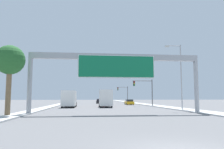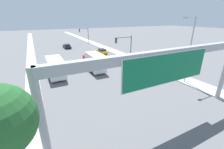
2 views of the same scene
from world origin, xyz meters
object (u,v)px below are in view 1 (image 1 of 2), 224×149
(traffic_light_near_intersection, at_px, (146,88))
(traffic_light_mid_block, at_px, (124,92))
(sign_gantry, at_px, (116,66))
(truck_box_secondary, at_px, (105,98))
(truck_box_primary, at_px, (69,99))
(car_mid_center, at_px, (99,101))
(car_mid_right, at_px, (129,102))
(street_lamp_right, at_px, (179,72))
(palm_tree_foreground, at_px, (10,61))

(traffic_light_near_intersection, distance_m, traffic_light_mid_block, 30.00)
(traffic_light_near_intersection, xyz_separation_m, traffic_light_mid_block, (0.19, 30.00, -0.06))
(traffic_light_mid_block, bearing_deg, sign_gantry, -100.19)
(truck_box_secondary, bearing_deg, truck_box_primary, 175.11)
(truck_box_primary, distance_m, truck_box_secondary, 7.03)
(car_mid_center, distance_m, traffic_light_mid_block, 12.42)
(traffic_light_near_intersection, bearing_deg, car_mid_center, 111.78)
(car_mid_right, relative_size, street_lamp_right, 0.44)
(car_mid_right, relative_size, traffic_light_mid_block, 0.75)
(sign_gantry, relative_size, traffic_light_near_intersection, 3.58)
(traffic_light_near_intersection, height_order, traffic_light_mid_block, traffic_light_near_intersection)
(palm_tree_foreground, bearing_deg, traffic_light_near_intersection, 47.99)
(truck_box_primary, relative_size, traffic_light_mid_block, 1.45)
(palm_tree_foreground, bearing_deg, truck_box_primary, 77.75)
(truck_box_primary, height_order, palm_tree_foreground, palm_tree_foreground)
(car_mid_right, xyz_separation_m, street_lamp_right, (3.08, -24.24, 5.00))
(traffic_light_near_intersection, bearing_deg, truck_box_primary, -171.95)
(street_lamp_right, bearing_deg, traffic_light_mid_block, 91.38)
(palm_tree_foreground, xyz_separation_m, street_lamp_right, (21.47, 7.64, 0.02))
(truck_box_primary, xyz_separation_m, traffic_light_near_intersection, (15.81, 2.24, 2.26))
(truck_box_primary, relative_size, truck_box_secondary, 1.18)
(sign_gantry, relative_size, palm_tree_foreground, 2.80)
(car_mid_center, distance_m, truck_box_secondary, 24.91)
(traffic_light_near_intersection, xyz_separation_m, palm_tree_foreground, (-20.19, -22.42, 1.76))
(car_mid_center, height_order, palm_tree_foreground, palm_tree_foreground)
(car_mid_center, xyz_separation_m, street_lamp_right, (10.08, -36.83, 5.00))
(sign_gantry, height_order, palm_tree_foreground, palm_tree_foreground)
(car_mid_center, relative_size, traffic_light_mid_block, 0.84)
(sign_gantry, distance_m, palm_tree_foreground, 11.62)
(truck_box_secondary, height_order, traffic_light_near_intersection, traffic_light_near_intersection)
(sign_gantry, height_order, car_mid_center, sign_gantry)
(car_mid_center, bearing_deg, truck_box_primary, -106.08)
(truck_box_secondary, relative_size, palm_tree_foreground, 0.96)
(sign_gantry, bearing_deg, truck_box_secondary, 90.00)
(traffic_light_mid_block, height_order, street_lamp_right, street_lamp_right)
(truck_box_primary, distance_m, palm_tree_foreground, 21.04)
(car_mid_right, bearing_deg, car_mid_center, 119.08)
(traffic_light_mid_block, relative_size, palm_tree_foreground, 0.78)
(traffic_light_near_intersection, bearing_deg, sign_gantry, -113.67)
(truck_box_secondary, bearing_deg, sign_gantry, -90.00)
(car_mid_right, height_order, palm_tree_foreground, palm_tree_foreground)
(car_mid_center, distance_m, palm_tree_foreground, 46.17)
(traffic_light_mid_block, bearing_deg, truck_box_primary, -116.40)
(sign_gantry, xyz_separation_m, traffic_light_near_intersection, (8.81, 20.10, -1.81))
(car_mid_right, bearing_deg, traffic_light_mid_block, 84.43)
(traffic_light_mid_block, distance_m, palm_tree_foreground, 56.27)
(sign_gantry, bearing_deg, traffic_light_mid_block, 79.81)
(truck_box_primary, bearing_deg, car_mid_center, 73.92)
(sign_gantry, height_order, truck_box_secondary, sign_gantry)
(palm_tree_foreground, height_order, street_lamp_right, street_lamp_right)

